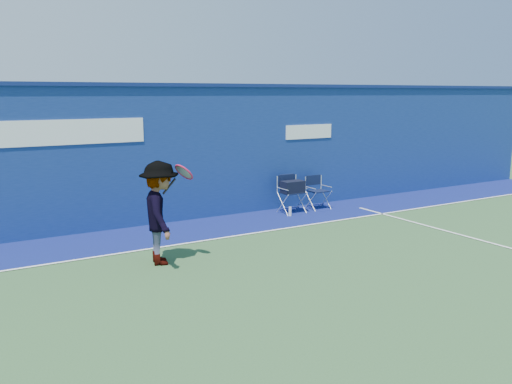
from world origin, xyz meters
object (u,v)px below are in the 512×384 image
directors_chair_right (318,198)px  tennis_player (160,213)px  water_bottle (290,212)px  directors_chair_left (292,197)px

directors_chair_right → tennis_player: 5.48m
tennis_player → water_bottle: bearing=25.3°
directors_chair_left → directors_chair_right: 0.84m
directors_chair_left → tennis_player: 4.70m
directors_chair_left → water_bottle: (-0.25, -0.30, -0.28)m
directors_chair_right → water_bottle: bearing=-161.8°
directors_chair_right → directors_chair_left: bearing=-176.4°
directors_chair_right → tennis_player: size_ratio=0.47×
directors_chair_left → tennis_player: (-4.15, -2.15, 0.49)m
directors_chair_left → directors_chair_right: directors_chair_left is taller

